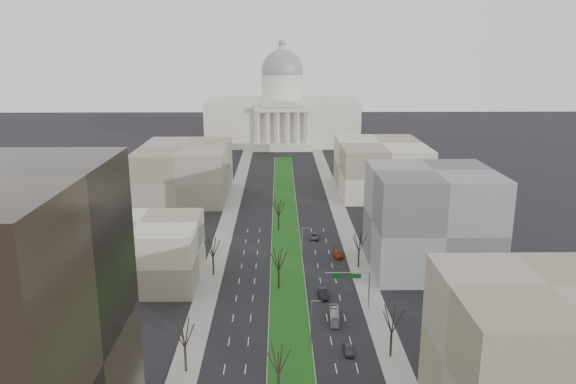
{
  "coord_description": "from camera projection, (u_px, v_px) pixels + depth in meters",
  "views": [
    {
      "loc": [
        -1.78,
        -33.81,
        51.79
      ],
      "look_at": [
        0.48,
        107.33,
        14.9
      ],
      "focal_mm": 35.0,
      "sensor_mm": 36.0,
      "label": 1
    }
  ],
  "objects": [
    {
      "name": "tree_median_a",
      "position": [
        279.0,
        359.0,
        82.72
      ],
      "size": [
        5.4,
        5.4,
        9.72
      ],
      "color": "black",
      "rests_on": "ground"
    },
    {
      "name": "tree_left_mid",
      "position": [
        184.0,
        333.0,
        90.23
      ],
      "size": [
        5.4,
        5.4,
        9.72
      ],
      "color": "black",
      "rests_on": "ground"
    },
    {
      "name": "building_far_left",
      "position": [
        185.0,
        171.0,
        197.79
      ],
      "size": [
        30.0,
        40.0,
        18.0
      ],
      "primitive_type": "cube",
      "color": "gray",
      "rests_on": "ground"
    },
    {
      "name": "tree_median_b",
      "position": [
        279.0,
        259.0,
        121.42
      ],
      "size": [
        5.4,
        5.4,
        9.72
      ],
      "color": "black",
      "rests_on": "ground"
    },
    {
      "name": "mast_arm_signs",
      "position": [
        356.0,
        281.0,
        112.24
      ],
      "size": [
        9.12,
        0.24,
        8.09
      ],
      "color": "gray",
      "rests_on": "ground"
    },
    {
      "name": "building_beige_left",
      "position": [
        141.0,
        252.0,
        125.78
      ],
      "size": [
        26.0,
        22.0,
        14.0
      ],
      "primitive_type": "cube",
      "color": "gray",
      "rests_on": "ground"
    },
    {
      "name": "median",
      "position": [
        286.0,
        232.0,
        160.91
      ],
      "size": [
        8.0,
        222.03,
        0.2
      ],
      "color": "#999993",
      "rests_on": "ground"
    },
    {
      "name": "building_grey_right",
      "position": [
        431.0,
        220.0,
        132.32
      ],
      "size": [
        28.0,
        26.0,
        24.0
      ],
      "primitive_type": "cube",
      "color": "#5D6062",
      "rests_on": "ground"
    },
    {
      "name": "tree_right_mid",
      "position": [
        392.0,
        319.0,
        94.59
      ],
      "size": [
        5.52,
        5.52,
        9.94
      ],
      "color": "black",
      "rests_on": "ground"
    },
    {
      "name": "building_far_right",
      "position": [
        380.0,
        167.0,
        203.71
      ],
      "size": [
        30.0,
        40.0,
        18.0
      ],
      "primitive_type": "cube",
      "color": "gray",
      "rests_on": "ground"
    },
    {
      "name": "tree_median_c",
      "position": [
        279.0,
        208.0,
        160.11
      ],
      "size": [
        5.4,
        5.4,
        9.72
      ],
      "color": "black",
      "rests_on": "ground"
    },
    {
      "name": "streetlamp_median_c",
      "position": [
        302.0,
        245.0,
        136.57
      ],
      "size": [
        1.9,
        0.2,
        9.16
      ],
      "color": "gray",
      "rests_on": "ground"
    },
    {
      "name": "sidewalk_left",
      "position": [
        216.0,
        263.0,
        137.44
      ],
      "size": [
        5.0,
        330.0,
        0.15
      ],
      "primitive_type": "cube",
      "color": "gray",
      "rests_on": "ground"
    },
    {
      "name": "building_tan_right",
      "position": [
        541.0,
        362.0,
        74.51
      ],
      "size": [
        26.0,
        24.0,
        22.0
      ],
      "primitive_type": "cube",
      "color": "gray",
      "rests_on": "ground"
    },
    {
      "name": "streetlamp_median_b",
      "position": [
        312.0,
        323.0,
        97.88
      ],
      "size": [
        1.9,
        0.2,
        9.16
      ],
      "color": "gray",
      "rests_on": "ground"
    },
    {
      "name": "car_red",
      "position": [
        338.0,
        254.0,
        141.91
      ],
      "size": [
        2.28,
        5.4,
        1.56
      ],
      "primitive_type": "imported",
      "rotation": [
        0.0,
        0.0,
        0.02
      ],
      "color": "maroon",
      "rests_on": "ground"
    },
    {
      "name": "ground",
      "position": [
        286.0,
        231.0,
        161.91
      ],
      "size": [
        600.0,
        600.0,
        0.0
      ],
      "primitive_type": "plane",
      "color": "black",
      "rests_on": "ground"
    },
    {
      "name": "capitol",
      "position": [
        282.0,
        114.0,
        302.5
      ],
      "size": [
        80.0,
        46.0,
        55.0
      ],
      "color": "beige",
      "rests_on": "ground"
    },
    {
      "name": "tree_left_far",
      "position": [
        213.0,
        247.0,
        128.96
      ],
      "size": [
        5.28,
        5.28,
        9.5
      ],
      "color": "black",
      "rests_on": "ground"
    },
    {
      "name": "tree_right_far",
      "position": [
        359.0,
        242.0,
        133.44
      ],
      "size": [
        5.04,
        5.04,
        9.07
      ],
      "color": "black",
      "rests_on": "ground"
    },
    {
      "name": "car_black",
      "position": [
        323.0,
        293.0,
        119.07
      ],
      "size": [
        1.97,
        5.16,
        1.68
      ],
      "primitive_type": "imported",
      "rotation": [
        0.0,
        0.0,
        0.04
      ],
      "color": "black",
      "rests_on": "ground"
    },
    {
      "name": "car_grey_far",
      "position": [
        315.0,
        236.0,
        155.15
      ],
      "size": [
        2.99,
        5.24,
        1.38
      ],
      "primitive_type": "imported",
      "rotation": [
        0.0,
        0.0,
        -0.15
      ],
      "color": "#46494D",
      "rests_on": "ground"
    },
    {
      "name": "sidewalk_right",
      "position": [
        358.0,
        263.0,
        137.98
      ],
      "size": [
        5.0,
        330.0,
        0.15
      ],
      "primitive_type": "cube",
      "color": "gray",
      "rests_on": "ground"
    },
    {
      "name": "car_grey_near",
      "position": [
        348.0,
        349.0,
        97.39
      ],
      "size": [
        1.91,
        4.29,
        1.44
      ],
      "primitive_type": "imported",
      "rotation": [
        0.0,
        0.0,
        0.05
      ],
      "color": "#414447",
      "rests_on": "ground"
    },
    {
      "name": "box_van",
      "position": [
        334.0,
        316.0,
        108.83
      ],
      "size": [
        2.22,
        7.48,
        2.05
      ],
      "primitive_type": "imported",
      "rotation": [
        0.0,
        0.0,
        -0.07
      ],
      "color": "#B9B9B9",
      "rests_on": "ground"
    }
  ]
}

